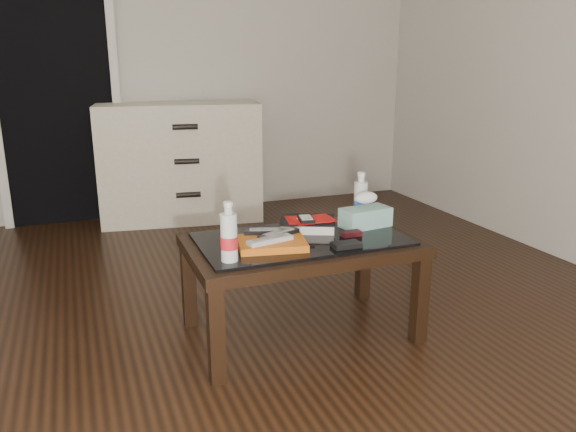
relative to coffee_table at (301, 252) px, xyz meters
name	(u,v)px	position (x,y,z in m)	size (l,w,h in m)	color
ground	(180,369)	(-0.58, -0.11, -0.40)	(5.00, 5.00, 0.00)	black
doorway	(55,87)	(-0.98, 2.35, 0.63)	(0.90, 0.08, 2.07)	black
coffee_table	(301,252)	(0.00, 0.00, 0.00)	(1.00, 0.60, 0.46)	black
dresser	(180,162)	(-0.14, 2.12, 0.05)	(1.26, 0.67, 0.90)	silver
magazines	(272,243)	(-0.16, -0.07, 0.08)	(0.28, 0.21, 0.03)	#C15B12
remote_silver	(270,240)	(-0.18, -0.09, 0.11)	(0.20, 0.05, 0.02)	#B2B2B7
remote_black_front	(279,234)	(-0.12, -0.03, 0.11)	(0.20, 0.05, 0.02)	black
remote_black_back	(267,231)	(-0.15, 0.02, 0.11)	(0.20, 0.05, 0.02)	black
textbook	(308,224)	(0.08, 0.11, 0.09)	(0.25, 0.20, 0.05)	black
dvd_mailers	(307,219)	(0.07, 0.11, 0.11)	(0.19, 0.14, 0.01)	#B30F0B
ipod	(306,219)	(0.06, 0.08, 0.12)	(0.06, 0.10, 0.02)	black
flip_phone	(351,234)	(0.22, -0.06, 0.08)	(0.09, 0.05, 0.02)	black
wallet	(346,245)	(0.13, -0.18, 0.07)	(0.12, 0.07, 0.02)	black
water_bottle_left	(229,232)	(-0.37, -0.17, 0.18)	(0.07, 0.07, 0.24)	silver
water_bottle_right	(361,196)	(0.37, 0.16, 0.18)	(0.07, 0.07, 0.24)	silver
tissue_box	(365,217)	(0.35, 0.05, 0.11)	(0.23, 0.12, 0.09)	#238277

